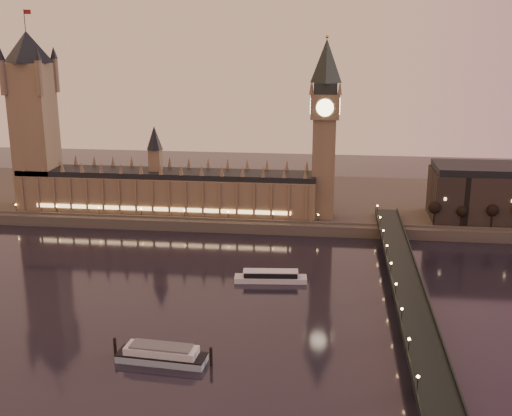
{
  "coord_description": "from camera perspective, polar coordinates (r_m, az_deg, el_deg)",
  "views": [
    {
      "loc": [
        58.59,
        -245.35,
        112.51
      ],
      "look_at": [
        24.9,
        35.0,
        33.92
      ],
      "focal_mm": 45.0,
      "sensor_mm": 36.0,
      "label": 1
    }
  ],
  "objects": [
    {
      "name": "palace_of_westminster",
      "position": [
        390.13,
        -8.01,
        1.94
      ],
      "size": [
        180.0,
        26.62,
        52.0
      ],
      "color": "brown",
      "rests_on": "ground"
    },
    {
      "name": "bare_tree_1",
      "position": [
        374.5,
        17.89,
        -0.15
      ],
      "size": [
        6.58,
        6.58,
        13.38
      ],
      "color": "black",
      "rests_on": "ground"
    },
    {
      "name": "moored_barge",
      "position": [
        232.75,
        -8.39,
        -12.74
      ],
      "size": [
        36.48,
        11.45,
        6.71
      ],
      "rotation": [
        0.0,
        0.0,
        -0.08
      ],
      "color": "#91AAB9",
      "rests_on": "ground"
    },
    {
      "name": "big_ben",
      "position": [
        369.57,
        6.14,
        7.92
      ],
      "size": [
        17.68,
        17.68,
        104.0
      ],
      "color": "brown",
      "rests_on": "ground"
    },
    {
      "name": "ground",
      "position": [
        276.2,
        -6.07,
        -8.58
      ],
      "size": [
        700.0,
        700.0,
        0.0
      ],
      "primitive_type": "plane",
      "color": "black",
      "rests_on": "ground"
    },
    {
      "name": "victoria_tower",
      "position": [
        410.23,
        -19.21,
        8.16
      ],
      "size": [
        31.68,
        31.68,
        118.0
      ],
      "color": "brown",
      "rests_on": "ground"
    },
    {
      "name": "westminster_bridge",
      "position": [
        269.7,
        13.45,
        -8.27
      ],
      "size": [
        13.2,
        260.0,
        15.3
      ],
      "color": "black",
      "rests_on": "ground"
    },
    {
      "name": "far_embankment",
      "position": [
        425.68,
        2.77,
        0.63
      ],
      "size": [
        560.0,
        130.0,
        6.0
      ],
      "primitive_type": "cube",
      "color": "#423D35",
      "rests_on": "ground"
    },
    {
      "name": "bare_tree_2",
      "position": [
        377.69,
        20.1,
        -0.22
      ],
      "size": [
        6.58,
        6.58,
        13.38
      ],
      "color": "black",
      "rests_on": "ground"
    },
    {
      "name": "cruise_boat_a",
      "position": [
        298.31,
        1.31,
        -6.12
      ],
      "size": [
        33.91,
        10.18,
        5.34
      ],
      "rotation": [
        0.0,
        0.0,
        0.09
      ],
      "color": "silver",
      "rests_on": "ground"
    },
    {
      "name": "bare_tree_0",
      "position": [
        371.87,
        15.64,
        -0.08
      ],
      "size": [
        6.58,
        6.58,
        13.38
      ],
      "color": "black",
      "rests_on": "ground"
    }
  ]
}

